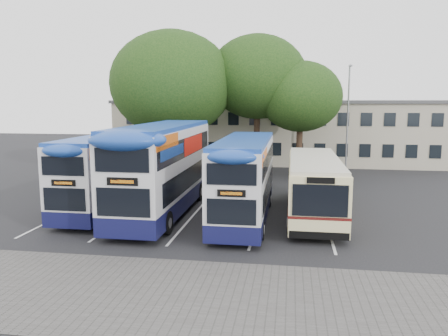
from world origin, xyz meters
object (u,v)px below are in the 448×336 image
tree_left (172,84)px  bus_dd_mid (163,165)px  bus_dd_left (110,169)px  bus_dd_right (245,175)px  tree_right (301,97)px  tree_mid (257,77)px  bus_single (314,182)px  lamp_post (348,114)px

tree_left → bus_dd_mid: tree_left is taller
bus_dd_left → bus_dd_right: bus_dd_right is taller
bus_dd_left → tree_right: bearing=49.5°
tree_mid → tree_right: size_ratio=1.24×
tree_right → bus_single: bearing=-87.3°
bus_dd_right → tree_right: bearing=77.8°
bus_dd_left → bus_single: (11.37, 0.39, -0.55)m
tree_left → bus_dd_right: size_ratio=1.16×
bus_dd_mid → bus_dd_right: bearing=-8.3°
lamp_post → bus_dd_left: lamp_post is taller
bus_dd_right → bus_single: size_ratio=0.96×
bus_dd_left → bus_dd_mid: bus_dd_mid is taller
tree_mid → bus_dd_right: (0.54, -14.48, -5.75)m
tree_right → bus_dd_right: 14.67m
lamp_post → bus_dd_left: (-14.75, -14.53, -2.76)m
tree_right → bus_dd_left: bearing=-130.5°
lamp_post → tree_left: size_ratio=0.77×
tree_mid → bus_dd_right: tree_mid is taller
tree_right → bus_dd_left: 17.15m
tree_left → bus_dd_mid: size_ratio=1.01×
bus_dd_left → bus_single: bus_dd_left is taller
lamp_post → bus_dd_right: bearing=-113.9°
tree_mid → bus_dd_mid: tree_mid is taller
tree_right → lamp_post: bearing=25.3°
bus_single → lamp_post: bearing=76.6°
tree_mid → tree_right: tree_mid is taller
lamp_post → bus_dd_mid: 19.00m
tree_left → tree_right: size_ratio=1.26×
bus_dd_right → bus_single: bus_dd_right is taller
tree_left → bus_dd_right: 15.48m
lamp_post → tree_left: bearing=-168.2°
bus_single → bus_dd_left: bearing=-178.0°
tree_mid → bus_dd_mid: size_ratio=0.99×
tree_right → bus_dd_right: (-2.99, -13.76, -4.14)m
lamp_post → tree_right: size_ratio=0.97×
lamp_post → bus_single: 14.91m
tree_mid → bus_dd_mid: bearing=-106.1°
bus_dd_left → tree_mid: bearing=61.5°
bus_dd_left → bus_single: bearing=2.0°
lamp_post → tree_left: tree_left is taller
tree_right → tree_mid: bearing=168.5°
tree_mid → bus_dd_mid: (-3.98, -13.82, -5.39)m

